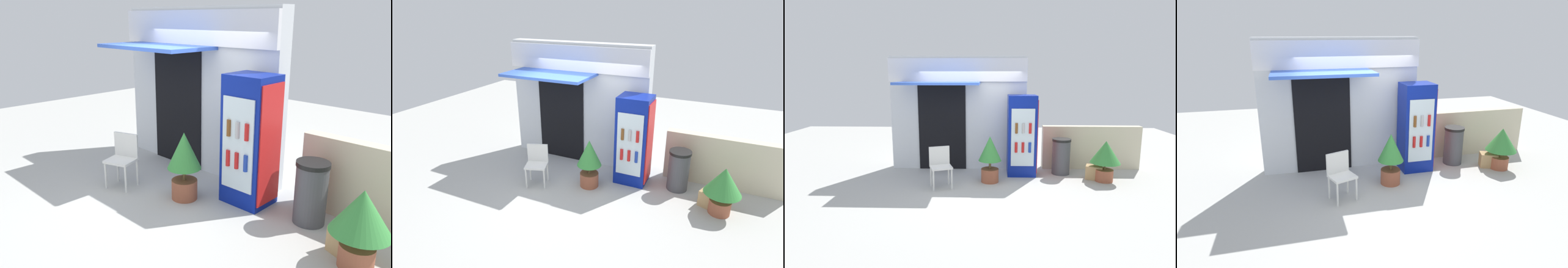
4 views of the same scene
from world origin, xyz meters
TOP-DOWN VIEW (x-y plane):
  - ground at (0.00, 0.00)m, footprint 16.00×16.00m
  - storefront_building at (-0.34, 1.37)m, footprint 3.44×1.34m
  - drink_cooler at (1.26, 0.83)m, footprint 0.69×0.64m
  - plastic_chair at (-0.58, -0.12)m, footprint 0.55×0.51m
  - potted_plant_near_shop at (0.49, 0.23)m, footprint 0.52×0.52m
  - potted_plant_curbside at (3.12, 0.35)m, footprint 0.67×0.67m
  - trash_bin at (2.24, 0.90)m, footprint 0.45×0.45m
  - stone_boundary_wall at (3.10, 1.42)m, footprint 2.50×0.23m
  - cardboard_box at (2.94, 0.50)m, footprint 0.45×0.39m

SIDE VIEW (x-z plane):
  - ground at x=0.00m, z-range 0.00..0.00m
  - cardboard_box at x=2.94m, z-range 0.00..0.32m
  - trash_bin at x=2.24m, z-range 0.00..0.88m
  - plastic_chair at x=-0.58m, z-range 0.08..0.96m
  - stone_boundary_wall at x=3.10m, z-range 0.00..1.12m
  - potted_plant_curbside at x=3.12m, z-range 0.13..1.07m
  - potted_plant_near_shop at x=0.49m, z-range 0.10..1.16m
  - drink_cooler at x=1.26m, z-range 0.00..1.94m
  - storefront_building at x=-0.34m, z-range 0.07..2.95m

